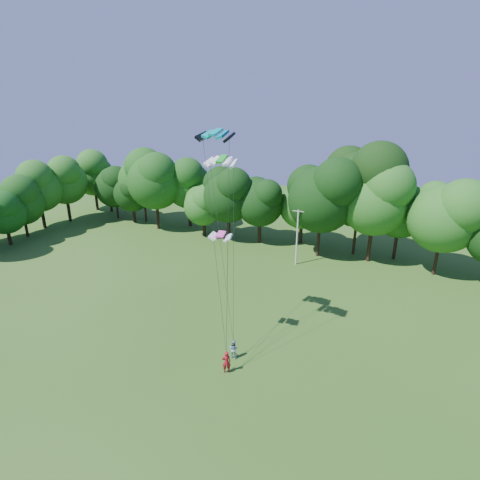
% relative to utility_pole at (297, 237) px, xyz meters
% --- Properties ---
extents(ground, '(160.00, 160.00, 0.00)m').
position_rel_utility_pole_xyz_m(ground, '(-0.07, -30.49, -3.83)').
color(ground, '#2B5717').
rests_on(ground, ground).
extents(utility_pole, '(1.48, 0.18, 7.40)m').
position_rel_utility_pole_xyz_m(utility_pole, '(0.00, 0.00, 0.00)').
color(utility_pole, silver).
rests_on(utility_pole, ground).
extents(kite_flyer_left, '(0.82, 0.77, 1.87)m').
position_rel_utility_pole_xyz_m(kite_flyer_left, '(2.70, -22.88, -2.89)').
color(kite_flyer_left, '#AC161F').
rests_on(kite_flyer_left, ground).
extents(kite_flyer_right, '(0.78, 0.61, 1.59)m').
position_rel_utility_pole_xyz_m(kite_flyer_right, '(2.27, -20.99, -3.03)').
color(kite_flyer_right, '#87A5BB').
rests_on(kite_flyer_right, ground).
extents(kite_teal, '(2.77, 1.26, 0.53)m').
position_rel_utility_pole_xyz_m(kite_teal, '(0.42, -20.06, 13.98)').
color(kite_teal, '#05989B').
rests_on(kite_teal, ground).
extents(kite_green, '(2.75, 1.31, 0.61)m').
position_rel_utility_pole_xyz_m(kite_green, '(-0.70, -17.42, 11.74)').
color(kite_green, green).
rests_on(kite_green, ground).
extents(kite_pink, '(1.99, 1.19, 0.36)m').
position_rel_utility_pole_xyz_m(kite_pink, '(0.35, -19.50, 6.13)').
color(kite_pink, '#FF46B4').
rests_on(kite_pink, ground).
extents(tree_back_west, '(9.18, 9.18, 13.35)m').
position_rel_utility_pole_xyz_m(tree_back_west, '(-30.79, 5.88, 4.51)').
color(tree_back_west, '#351D15').
rests_on(tree_back_west, ground).
extents(tree_back_center, '(11.10, 11.10, 16.15)m').
position_rel_utility_pole_xyz_m(tree_back_center, '(5.87, 7.41, 6.26)').
color(tree_back_center, black).
rests_on(tree_back_center, ground).
extents(tree_flank_west, '(6.75, 6.75, 9.82)m').
position_rel_utility_pole_xyz_m(tree_flank_west, '(-40.63, -13.13, 2.31)').
color(tree_flank_west, black).
rests_on(tree_flank_west, ground).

